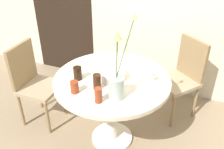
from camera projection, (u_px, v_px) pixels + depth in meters
name	position (u px, v px, depth m)	size (l,w,h in m)	color
ground_plane	(112.00, 138.00, 2.68)	(16.00, 16.00, 0.00)	#89755B
doorway_panel	(61.00, 4.00, 3.37)	(0.90, 0.01, 2.05)	black
dining_table	(112.00, 91.00, 2.35)	(1.07, 1.07, 0.76)	beige
chair_near_front	(183.00, 74.00, 2.78)	(0.56, 0.56, 0.93)	#9E896B
chair_right_flank	(33.00, 80.00, 2.68)	(0.40, 0.40, 0.93)	#9E896B
birthday_cake	(112.00, 75.00, 2.25)	(0.24, 0.24, 0.13)	white
flower_vase	(117.00, 82.00, 1.94)	(0.19, 0.20, 0.70)	#9EB2AD
side_plate	(139.00, 69.00, 2.41)	(0.19, 0.19, 0.01)	silver
drink_glass_0	(78.00, 73.00, 2.23)	(0.08, 0.08, 0.12)	black
drink_glass_1	(75.00, 87.00, 2.06)	(0.07, 0.07, 0.11)	maroon
drink_glass_2	(98.00, 95.00, 1.95)	(0.06, 0.06, 0.13)	maroon
drink_glass_3	(97.00, 82.00, 2.10)	(0.07, 0.07, 0.14)	#33190C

